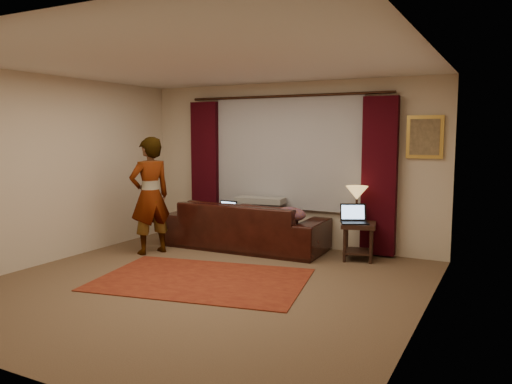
# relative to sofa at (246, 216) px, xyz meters

# --- Properties ---
(floor) EXTENTS (5.00, 5.00, 0.01)m
(floor) POSITION_rel_sofa_xyz_m (0.47, -1.96, -0.51)
(floor) COLOR brown
(floor) RESTS_ON ground
(ceiling) EXTENTS (5.00, 5.00, 0.02)m
(ceiling) POSITION_rel_sofa_xyz_m (0.47, -1.96, 2.09)
(ceiling) COLOR silver
(ceiling) RESTS_ON ground
(wall_back) EXTENTS (5.00, 0.02, 2.60)m
(wall_back) POSITION_rel_sofa_xyz_m (0.47, 0.54, 0.79)
(wall_back) COLOR beige
(wall_back) RESTS_ON ground
(wall_front) EXTENTS (5.00, 0.02, 2.60)m
(wall_front) POSITION_rel_sofa_xyz_m (0.47, -4.46, 0.79)
(wall_front) COLOR beige
(wall_front) RESTS_ON ground
(wall_left) EXTENTS (0.02, 5.00, 2.60)m
(wall_left) POSITION_rel_sofa_xyz_m (-2.03, -1.96, 0.79)
(wall_left) COLOR beige
(wall_left) RESTS_ON ground
(wall_right) EXTENTS (0.02, 5.00, 2.60)m
(wall_right) POSITION_rel_sofa_xyz_m (2.97, -1.96, 0.79)
(wall_right) COLOR beige
(wall_right) RESTS_ON ground
(sheer_curtain) EXTENTS (2.50, 0.05, 1.80)m
(sheer_curtain) POSITION_rel_sofa_xyz_m (0.47, 0.48, 0.99)
(sheer_curtain) COLOR #A0A0A7
(sheer_curtain) RESTS_ON wall_back
(drape_left) EXTENTS (0.50, 0.14, 2.30)m
(drape_left) POSITION_rel_sofa_xyz_m (-1.03, 0.43, 0.67)
(drape_left) COLOR black
(drape_left) RESTS_ON floor
(drape_right) EXTENTS (0.50, 0.14, 2.30)m
(drape_right) POSITION_rel_sofa_xyz_m (1.97, 0.43, 0.67)
(drape_right) COLOR black
(drape_right) RESTS_ON floor
(curtain_rod) EXTENTS (0.04, 0.04, 3.40)m
(curtain_rod) POSITION_rel_sofa_xyz_m (0.47, 0.43, 1.87)
(curtain_rod) COLOR black
(curtain_rod) RESTS_ON wall_back
(picture_frame) EXTENTS (0.50, 0.04, 0.60)m
(picture_frame) POSITION_rel_sofa_xyz_m (2.57, 0.51, 1.24)
(picture_frame) COLOR gold
(picture_frame) RESTS_ON wall_back
(sofa) EXTENTS (2.55, 1.15, 1.02)m
(sofa) POSITION_rel_sofa_xyz_m (0.00, 0.00, 0.00)
(sofa) COLOR black
(sofa) RESTS_ON floor
(throw_blanket) EXTENTS (0.80, 0.39, 0.09)m
(throw_blanket) POSITION_rel_sofa_xyz_m (0.14, 0.23, 0.51)
(throw_blanket) COLOR gray
(throw_blanket) RESTS_ON sofa
(clothing_pile) EXTENTS (0.60, 0.52, 0.21)m
(clothing_pile) POSITION_rel_sofa_xyz_m (0.82, -0.18, 0.11)
(clothing_pile) COLOR brown
(clothing_pile) RESTS_ON sofa
(laptop_sofa) EXTENTS (0.34, 0.37, 0.23)m
(laptop_sofa) POSITION_rel_sofa_xyz_m (-0.30, -0.17, 0.11)
(laptop_sofa) COLOR black
(laptop_sofa) RESTS_ON sofa
(area_rug) EXTENTS (2.80, 2.14, 0.01)m
(area_rug) POSITION_rel_sofa_xyz_m (0.35, -1.78, -0.50)
(area_rug) COLOR maroon
(area_rug) RESTS_ON floor
(end_table) EXTENTS (0.56, 0.56, 0.54)m
(end_table) POSITION_rel_sofa_xyz_m (1.79, 0.08, -0.24)
(end_table) COLOR black
(end_table) RESTS_ON floor
(tiffany_lamp) EXTENTS (0.38, 0.38, 0.51)m
(tiffany_lamp) POSITION_rel_sofa_xyz_m (1.72, 0.18, 0.28)
(tiffany_lamp) COLOR #A27A3D
(tiffany_lamp) RESTS_ON end_table
(laptop_table) EXTENTS (0.51, 0.52, 0.27)m
(laptop_table) POSITION_rel_sofa_xyz_m (1.75, -0.00, 0.16)
(laptop_table) COLOR black
(laptop_table) RESTS_ON end_table
(person) EXTENTS (0.68, 0.68, 1.75)m
(person) POSITION_rel_sofa_xyz_m (-1.11, -0.96, 0.37)
(person) COLOR gray
(person) RESTS_ON floor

